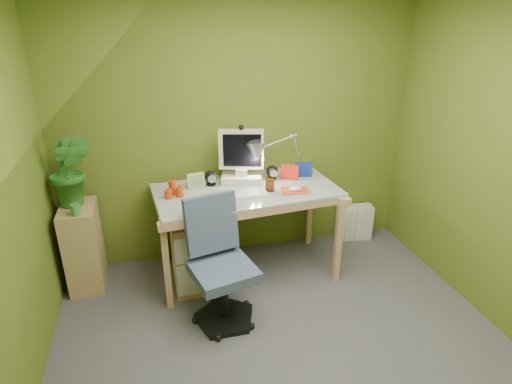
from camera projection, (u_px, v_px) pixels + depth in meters
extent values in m
cube|color=#4D4D52|center=(293.00, 367.00, 2.85)|extent=(3.20, 3.20, 0.01)
cube|color=#5D7122|center=(239.00, 130.00, 3.79)|extent=(3.20, 0.01, 2.40)
cube|color=white|center=(93.00, 94.00, 1.88)|extent=(1.10, 3.20, 1.10)
cube|color=silver|center=(241.00, 195.00, 3.41)|extent=(0.44, 0.15, 0.02)
cube|color=red|center=(295.00, 191.00, 3.52)|extent=(0.25, 0.19, 0.01)
ellipsoid|color=white|center=(295.00, 189.00, 3.52)|extent=(0.11, 0.07, 0.04)
cylinder|color=brown|center=(270.00, 185.00, 3.51)|extent=(0.09, 0.09, 0.10)
cube|color=red|center=(290.00, 172.00, 3.74)|extent=(0.14, 0.09, 0.13)
cube|color=navy|center=(303.00, 169.00, 3.81)|extent=(0.15, 0.06, 0.13)
cube|color=#A3C286|center=(196.00, 180.00, 3.57)|extent=(0.15, 0.04, 0.12)
cube|color=tan|center=(84.00, 247.00, 3.56)|extent=(0.27, 0.42, 0.73)
imported|color=#2D7527|center=(71.00, 170.00, 3.34)|extent=(0.36, 0.31, 0.60)
cylinder|color=green|center=(76.00, 210.00, 3.27)|extent=(0.07, 0.07, 0.09)
cube|color=silver|center=(354.00, 222.00, 4.37)|extent=(0.38, 0.20, 0.36)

